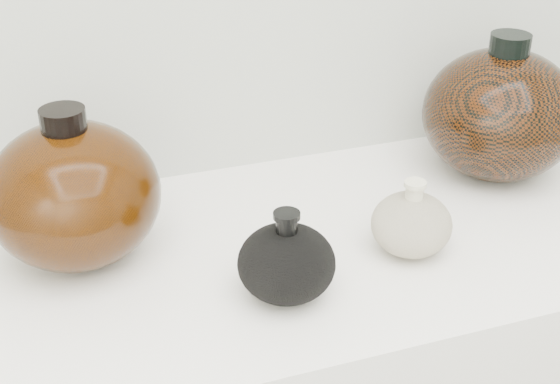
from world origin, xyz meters
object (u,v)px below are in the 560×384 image
object	(u,v)px
left_round_pot	(74,194)
right_round_pot	(500,114)
black_gourd_vase	(286,263)
cream_gourd_vase	(411,224)

from	to	relation	value
left_round_pot	right_round_pot	world-z (taller)	right_round_pot
black_gourd_vase	cream_gourd_vase	xyz separation A→B (m)	(0.19, 0.04, -0.00)
cream_gourd_vase	right_round_pot	bearing A→B (deg)	34.98
black_gourd_vase	cream_gourd_vase	world-z (taller)	black_gourd_vase
black_gourd_vase	cream_gourd_vase	bearing A→B (deg)	11.45
cream_gourd_vase	right_round_pot	world-z (taller)	right_round_pot
black_gourd_vase	left_round_pot	size ratio (longest dim) A/B	0.52
cream_gourd_vase	left_round_pot	size ratio (longest dim) A/B	0.53
cream_gourd_vase	left_round_pot	distance (m)	0.45
black_gourd_vase	left_round_pot	xyz separation A→B (m)	(-0.23, 0.17, 0.05)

